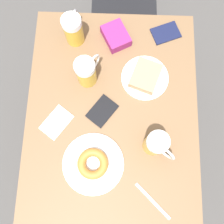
{
  "coord_description": "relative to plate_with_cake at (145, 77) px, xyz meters",
  "views": [
    {
      "loc": [
        0.01,
        -0.25,
        1.81
      ],
      "look_at": [
        0.0,
        0.0,
        0.79
      ],
      "focal_mm": 40.0,
      "sensor_mm": 36.0,
      "label": 1
    }
  ],
  "objects": [
    {
      "name": "beer_mug_right",
      "position": [
        -0.25,
        -0.01,
        0.06
      ],
      "size": [
        0.1,
        0.12,
        0.15
      ],
      "color": "gold",
      "rests_on": "table"
    },
    {
      "name": "fork",
      "position": [
        0.03,
        -0.52,
        -0.02
      ],
      "size": [
        0.14,
        0.14,
        0.0
      ],
      "rotation": [
        0.0,
        0.0,
        0.81
      ],
      "color": "silver",
      "rests_on": "table"
    },
    {
      "name": "table",
      "position": [
        -0.14,
        -0.16,
        -0.09
      ],
      "size": [
        0.74,
        0.98,
        0.77
      ],
      "color": "brown",
      "rests_on": "ground_plane"
    },
    {
      "name": "beer_mug_left",
      "position": [
        0.04,
        -0.3,
        0.06
      ],
      "size": [
        0.12,
        0.11,
        0.15
      ],
      "color": "gold",
      "rests_on": "table"
    },
    {
      "name": "napkin_folded",
      "position": [
        -0.38,
        -0.21,
        -0.02
      ],
      "size": [
        0.15,
        0.16,
        0.0
      ],
      "rotation": [
        0.0,
        0.0,
        0.94
      ],
      "color": "white",
      "rests_on": "table"
    },
    {
      "name": "passport_near_edge",
      "position": [
        0.1,
        0.23,
        -0.02
      ],
      "size": [
        0.15,
        0.13,
        0.01
      ],
      "rotation": [
        0.0,
        0.0,
        1.95
      ],
      "color": "#141938",
      "rests_on": "table"
    },
    {
      "name": "blue_pouch",
      "position": [
        -0.14,
        0.19,
        0.01
      ],
      "size": [
        0.15,
        0.16,
        0.05
      ],
      "rotation": [
        0.0,
        0.0,
        2.05
      ],
      "color": "#8C2366",
      "rests_on": "table"
    },
    {
      "name": "plate_with_cake",
      "position": [
        0.0,
        0.0,
        0.0
      ],
      "size": [
        0.21,
        0.21,
        0.05
      ],
      "color": "white",
      "rests_on": "table"
    },
    {
      "name": "passport_far_edge",
      "position": [
        -0.18,
        -0.16,
        -0.02
      ],
      "size": [
        0.15,
        0.15,
        0.01
      ],
      "rotation": [
        0.0,
        0.0,
        2.5
      ],
      "color": "black",
      "rests_on": "table"
    },
    {
      "name": "plate_with_donut",
      "position": [
        -0.21,
        -0.38,
        -0.0
      ],
      "size": [
        0.25,
        0.25,
        0.05
      ],
      "color": "white",
      "rests_on": "table"
    },
    {
      "name": "ground_plane",
      "position": [
        -0.14,
        -0.16,
        -0.79
      ],
      "size": [
        8.0,
        8.0,
        0.0
      ],
      "primitive_type": "plane",
      "color": "#474442"
    },
    {
      "name": "beer_mug_center",
      "position": [
        -0.32,
        0.19,
        0.06
      ],
      "size": [
        0.09,
        0.14,
        0.15
      ],
      "color": "gold",
      "rests_on": "table"
    }
  ]
}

